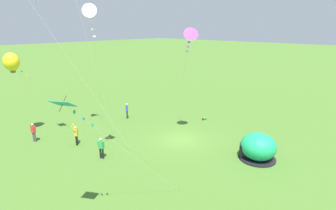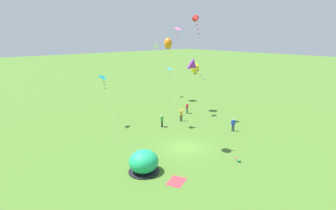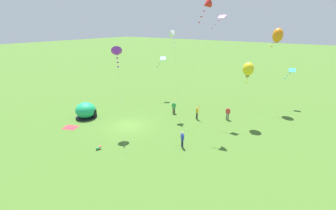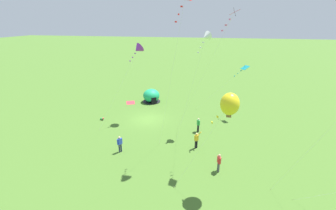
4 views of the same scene
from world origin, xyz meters
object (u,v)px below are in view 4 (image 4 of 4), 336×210
Objects in this scene: kite_purple at (138,49)px; kite_white at (206,37)px; person_far_back at (198,124)px; toddler_crawling at (102,119)px; person_near_tent at (219,162)px; person_with_toddler at (120,143)px; kite_yellow at (230,104)px; kite_teal at (243,69)px; person_flying_kite at (196,139)px; kite_pink at (231,19)px; popup_tent at (151,96)px.

kite_white is at bearing 76.62° from kite_purple.
kite_white is (-0.45, 0.28, 9.77)m from person_far_back.
person_near_tent is (7.88, 14.89, 0.79)m from toddler_crawling.
person_with_toddler is at bearing 38.76° from toddler_crawling.
kite_yellow is 14.88m from kite_teal.
kite_pink is at bearing 60.84° from person_flying_kite.
kite_pink is 1.17× the size of kite_white.
kite_pink is (-0.98, 9.54, 11.43)m from person_with_toddler.
person_flying_kite reaches higher than person_near_tent.
toddler_crawling is at bearing -74.35° from kite_teal.
popup_tent is 5.08× the size of toddler_crawling.
kite_white is at bearing -159.32° from kite_pink.
toddler_crawling is at bearing -72.06° from kite_purple.
kite_pink reaches higher than popup_tent.
person_flying_kite is (4.46, 12.69, 0.82)m from toddler_crawling.
popup_tent is 1.49× the size of person_flying_kite.
kite_purple reaches higher than popup_tent.
kite_white is (1.91, 8.04, 1.66)m from kite_purple.
kite_pink is 5.95m from kite_white.
person_near_tent is at bearing 62.11° from toddler_crawling.
kite_white reaches higher than person_flying_kite.
kite_white reaches higher than popup_tent.
kite_pink is (4.90, 2.29, 11.43)m from person_far_back.
kite_white is (8.49, 8.41, 9.73)m from popup_tent.
kite_purple is (-8.24, -0.52, 8.10)m from person_with_toddler.
kite_yellow reaches higher than person_near_tent.
kite_yellow is at bearing 30.78° from popup_tent.
kite_teal is at bearing 104.76° from kite_purple.
kite_yellow is at bearing -9.35° from kite_teal.
kite_teal is at bearing 133.54° from person_with_toddler.
popup_tent is 1.63× the size of person_far_back.
toddler_crawling is 0.32× the size of person_near_tent.
person_flying_kite reaches higher than person_far_back.
toddler_crawling is at bearing -141.24° from person_with_toddler.
person_far_back is 9.78m from kite_white.
person_with_toddler is at bearing -107.54° from kite_yellow.
kite_purple reaches higher than person_with_toddler.
kite_pink reaches higher than person_far_back.
kite_purple is 1.39× the size of kite_teal.
person_near_tent is at bearing -0.23° from kite_pink.
person_with_toddler is (14.81, 0.89, -0.03)m from popup_tent.
kite_yellow is at bearing 7.39° from person_near_tent.
toddler_crawling is at bearing -110.90° from kite_pink.
person_near_tent is 6.28m from kite_yellow.
person_far_back is at bearing -31.94° from kite_white.
person_flying_kite is at bearing 70.65° from toddler_crawling.
person_far_back is at bearing -154.90° from kite_pink.
person_near_tent is 0.22× the size of kite_yellow.
person_with_toddler is (2.21, -7.34, -0.03)m from person_flying_kite.
kite_purple is at bearing -176.42° from person_with_toddler.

